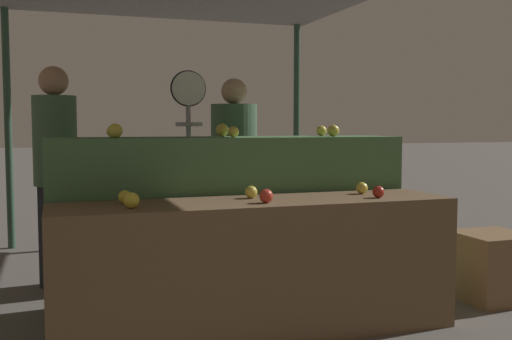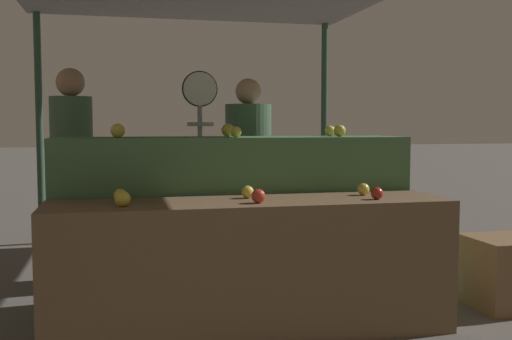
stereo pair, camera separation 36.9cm
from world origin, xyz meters
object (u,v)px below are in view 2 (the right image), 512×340
(produce_scale, at_px, (200,130))
(person_customer_left, at_px, (72,158))
(person_vendor_at_scale, at_px, (248,162))
(wooden_crate_side, at_px, (506,272))

(produce_scale, distance_m, person_customer_left, 1.00)
(produce_scale, relative_size, person_customer_left, 0.99)
(person_vendor_at_scale, bearing_deg, person_customer_left, -30.22)
(person_vendor_at_scale, relative_size, wooden_crate_side, 3.40)
(person_customer_left, distance_m, wooden_crate_side, 3.19)
(person_vendor_at_scale, xyz_separation_m, wooden_crate_side, (1.45, -1.31, -0.67))
(person_vendor_at_scale, height_order, wooden_crate_side, person_vendor_at_scale)
(produce_scale, height_order, person_vendor_at_scale, produce_scale)
(produce_scale, bearing_deg, person_vendor_at_scale, 27.71)
(produce_scale, relative_size, wooden_crate_side, 3.48)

